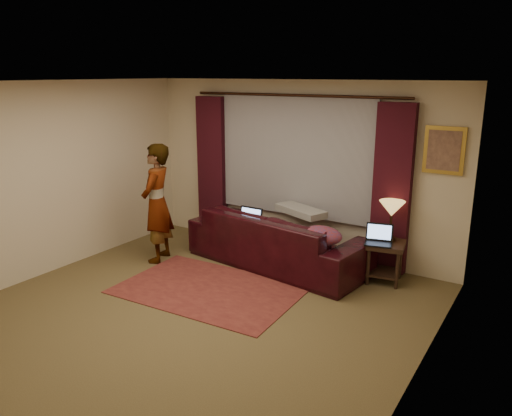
{
  "coord_description": "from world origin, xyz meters",
  "views": [
    {
      "loc": [
        3.41,
        -4.07,
        2.7
      ],
      "look_at": [
        0.1,
        1.2,
        1.0
      ],
      "focal_mm": 35.0,
      "sensor_mm": 36.0,
      "label": 1
    }
  ],
  "objects": [
    {
      "name": "end_table",
      "position": [
        1.57,
        2.06,
        0.28
      ],
      "size": [
        0.56,
        0.56,
        0.55
      ],
      "primitive_type": "cube",
      "rotation": [
        0.0,
        0.0,
        0.18
      ],
      "color": "black",
      "rests_on": "floor"
    },
    {
      "name": "laptop_table",
      "position": [
        1.51,
        1.92,
        0.68
      ],
      "size": [
        0.42,
        0.45,
        0.25
      ],
      "primitive_type": null,
      "rotation": [
        0.0,
        0.0,
        0.25
      ],
      "color": "black",
      "rests_on": "end_table"
    },
    {
      "name": "clothing_pile",
      "position": [
        0.87,
        1.56,
        0.65
      ],
      "size": [
        0.61,
        0.5,
        0.23
      ],
      "primitive_type": "ellipsoid",
      "rotation": [
        0.0,
        0.0,
        0.14
      ],
      "color": "brown",
      "rests_on": "sofa"
    },
    {
      "name": "sheer_curtain",
      "position": [
        0.0,
        2.44,
        1.5
      ],
      "size": [
        2.5,
        0.05,
        1.8
      ],
      "primitive_type": "cube",
      "color": "#929198",
      "rests_on": "wall_back"
    },
    {
      "name": "person",
      "position": [
        -1.51,
        1.07,
        0.87
      ],
      "size": [
        0.65,
        0.65,
        1.73
      ],
      "primitive_type": "imported",
      "rotation": [
        0.0,
        0.0,
        -1.21
      ],
      "color": "gray",
      "rests_on": "floor"
    },
    {
      "name": "sofa",
      "position": [
        0.07,
        1.84,
        0.53
      ],
      "size": [
        2.78,
        1.49,
        1.07
      ],
      "primitive_type": "imported",
      "rotation": [
        0.0,
        0.0,
        3.01
      ],
      "color": "black",
      "rests_on": "floor"
    },
    {
      "name": "laptop_sofa",
      "position": [
        -0.36,
        1.66,
        0.67
      ],
      "size": [
        0.37,
        0.4,
        0.27
      ],
      "primitive_type": null,
      "rotation": [
        0.0,
        0.0,
        -0.0
      ],
      "color": "black",
      "rests_on": "sofa"
    },
    {
      "name": "wall_left",
      "position": [
        -2.5,
        0.0,
        1.3
      ],
      "size": [
        0.02,
        5.0,
        2.6
      ],
      "primitive_type": "cube",
      "color": "beige",
      "rests_on": "ground"
    },
    {
      "name": "drape_right",
      "position": [
        1.5,
        2.39,
        1.18
      ],
      "size": [
        0.5,
        0.14,
        2.3
      ],
      "primitive_type": "cube",
      "color": "#350C16",
      "rests_on": "floor"
    },
    {
      "name": "curtain_rod",
      "position": [
        0.0,
        2.39,
        2.38
      ],
      "size": [
        0.04,
        0.04,
        3.4
      ],
      "primitive_type": "cylinder",
      "color": "black",
      "rests_on": "wall_back"
    },
    {
      "name": "wall_right",
      "position": [
        2.5,
        0.0,
        1.3
      ],
      "size": [
        0.02,
        5.0,
        2.6
      ],
      "primitive_type": "cube",
      "color": "beige",
      "rests_on": "ground"
    },
    {
      "name": "picture_frame",
      "position": [
        2.1,
        2.47,
        1.75
      ],
      "size": [
        0.5,
        0.04,
        0.6
      ],
      "primitive_type": "cube",
      "color": "gold",
      "rests_on": "wall_back"
    },
    {
      "name": "ceiling",
      "position": [
        0.0,
        0.0,
        2.6
      ],
      "size": [
        5.0,
        5.0,
        0.02
      ],
      "primitive_type": "cube",
      "color": "silver",
      "rests_on": "ground"
    },
    {
      "name": "throw_blanket",
      "position": [
        0.29,
        2.1,
        1.06
      ],
      "size": [
        0.86,
        0.6,
        0.09
      ],
      "primitive_type": "cube",
      "rotation": [
        0.0,
        0.0,
        -0.39
      ],
      "color": "gray",
      "rests_on": "sofa"
    },
    {
      "name": "area_rug",
      "position": [
        -0.24,
        0.61,
        0.01
      ],
      "size": [
        2.33,
        1.61,
        0.01
      ],
      "primitive_type": "cube",
      "rotation": [
        0.0,
        0.0,
        0.04
      ],
      "color": "maroon",
      "rests_on": "floor"
    },
    {
      "name": "floor",
      "position": [
        0.0,
        0.0,
        -0.01
      ],
      "size": [
        5.0,
        5.0,
        0.01
      ],
      "primitive_type": "cube",
      "color": "brown",
      "rests_on": "ground"
    },
    {
      "name": "drape_left",
      "position": [
        -1.5,
        2.39,
        1.18
      ],
      "size": [
        0.5,
        0.14,
        2.3
      ],
      "primitive_type": "cube",
      "color": "#350C16",
      "rests_on": "floor"
    },
    {
      "name": "tiffany_lamp",
      "position": [
        1.58,
        2.17,
        0.82
      ],
      "size": [
        0.39,
        0.39,
        0.53
      ],
      "primitive_type": null,
      "rotation": [
        0.0,
        0.0,
        0.2
      ],
      "color": "olive",
      "rests_on": "end_table"
    },
    {
      "name": "wall_back",
      "position": [
        0.0,
        2.5,
        1.3
      ],
      "size": [
        5.0,
        0.02,
        2.6
      ],
      "primitive_type": "cube",
      "color": "beige",
      "rests_on": "ground"
    }
  ]
}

